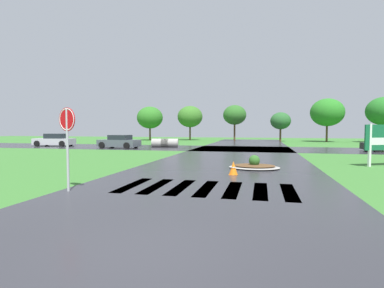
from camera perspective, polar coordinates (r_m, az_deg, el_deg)
The scene contains 11 objects.
ground_plane at distance 5.13m, azimuth -9.72°, elevation -21.33°, with size 120.00×120.00×0.10m, color #38722D.
asphalt_roadway at distance 14.57m, azimuth 5.69°, elevation -5.08°, with size 9.29×80.00×0.01m, color #2B2B30.
asphalt_cross_road at distance 30.23m, azimuth 9.49°, elevation -0.88°, with size 90.00×8.36×0.01m, color #2B2B30.
crosswalk_stripes at distance 10.47m, azimuth 2.73°, elevation -8.29°, with size 5.85×2.87×0.01m.
stop_sign at distance 10.57m, azimuth -22.41°, elevation 2.61°, with size 0.73×0.26×2.72m.
median_island at distance 15.77m, azimuth 11.61°, elevation -4.01°, with size 2.55×2.01×0.68m.
car_dark_suv at distance 37.46m, azimuth -24.41°, elevation 0.64°, with size 4.51×2.29×1.41m.
car_white_sedan at distance 31.73m, azimuth -13.51°, elevation 0.39°, with size 4.31×2.36×1.34m.
drainage_pipe_stack at distance 32.41m, azimuth -5.10°, elevation 0.21°, with size 2.93×1.39×0.90m.
traffic_cone at distance 13.49m, azimuth 7.78°, elevation -4.51°, with size 0.39×0.39×0.61m.
background_treeline at distance 47.47m, azimuth 13.64°, elevation 5.35°, with size 38.53×6.76×6.29m.
Camera 1 is at (1.82, -4.31, 2.07)m, focal length 28.39 mm.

